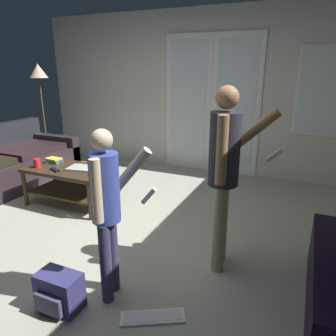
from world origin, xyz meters
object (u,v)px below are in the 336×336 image
object	(u,v)px
person_adult	(225,165)
loose_keyboard	(153,317)
backpack	(59,292)
tv_remote_black	(55,170)
laptop_closed	(83,168)
coffee_table	(70,178)
floor_lamp	(39,79)
book_stack	(54,160)
cup_near_edge	(37,163)
person_child	(107,202)

from	to	relation	value
person_adult	loose_keyboard	bearing A→B (deg)	-107.23
backpack	tv_remote_black	distance (m)	1.82
loose_keyboard	laptop_closed	distance (m)	2.14
coffee_table	floor_lamp	size ratio (longest dim) A/B	0.62
person_adult	loose_keyboard	xyz separation A→B (m)	(-0.25, -0.80, -0.90)
coffee_table	book_stack	distance (m)	0.36
person_adult	book_stack	distance (m)	2.45
loose_keyboard	cup_near_edge	world-z (taller)	cup_near_edge
person_child	cup_near_edge	bearing A→B (deg)	148.98
laptop_closed	tv_remote_black	bearing A→B (deg)	-153.04
coffee_table	person_child	distance (m)	1.88
person_adult	backpack	xyz separation A→B (m)	(-0.90, -0.97, -0.77)
person_child	book_stack	size ratio (longest dim) A/B	6.24
cup_near_edge	loose_keyboard	bearing A→B (deg)	-28.26
floor_lamp	book_stack	size ratio (longest dim) A/B	8.36
laptop_closed	book_stack	size ratio (longest dim) A/B	1.68
loose_keyboard	book_stack	world-z (taller)	book_stack
loose_keyboard	tv_remote_black	distance (m)	2.23
person_child	loose_keyboard	bearing A→B (deg)	-14.02
coffee_table	tv_remote_black	bearing A→B (deg)	-116.35
floor_lamp	tv_remote_black	bearing A→B (deg)	-42.93
book_stack	person_adult	bearing A→B (deg)	-14.05
backpack	floor_lamp	bearing A→B (deg)	135.07
cup_near_edge	book_stack	distance (m)	0.24
person_adult	person_child	xyz separation A→B (m)	(-0.64, -0.70, -0.15)
person_adult	laptop_closed	xyz separation A→B (m)	(-1.85, 0.53, -0.42)
person_adult	person_child	size ratio (longest dim) A/B	1.20
person_child	laptop_closed	bearing A→B (deg)	134.64
person_adult	floor_lamp	xyz separation A→B (m)	(-3.69, 1.82, 0.53)
backpack	cup_near_edge	distance (m)	2.04
person_child	loose_keyboard	world-z (taller)	person_child
cup_near_edge	tv_remote_black	xyz separation A→B (m)	(0.29, -0.01, -0.04)
backpack	person_adult	bearing A→B (deg)	47.32
cup_near_edge	person_adult	bearing A→B (deg)	-8.48
laptop_closed	cup_near_edge	xyz separation A→B (m)	(-0.54, -0.17, 0.04)
floor_lamp	tv_remote_black	xyz separation A→B (m)	(1.59, -1.47, -0.96)
laptop_closed	tv_remote_black	world-z (taller)	same
coffee_table	cup_near_edge	size ratio (longest dim) A/B	9.57
tv_remote_black	book_stack	xyz separation A→B (m)	(-0.24, 0.24, 0.02)
loose_keyboard	book_stack	distance (m)	2.56
floor_lamp	loose_keyboard	distance (m)	4.56
backpack	cup_near_edge	xyz separation A→B (m)	(-1.50, 1.33, 0.39)
coffee_table	laptop_closed	world-z (taller)	laptop_closed
tv_remote_black	cup_near_edge	bearing A→B (deg)	-158.47
backpack	tv_remote_black	xyz separation A→B (m)	(-1.21, 1.32, 0.35)
loose_keyboard	book_stack	size ratio (longest dim) A/B	2.21
loose_keyboard	book_stack	xyz separation A→B (m)	(-2.10, 1.38, 0.49)
person_child	book_stack	bearing A→B (deg)	143.03
person_adult	loose_keyboard	world-z (taller)	person_adult
tv_remote_black	loose_keyboard	bearing A→B (deg)	-7.44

